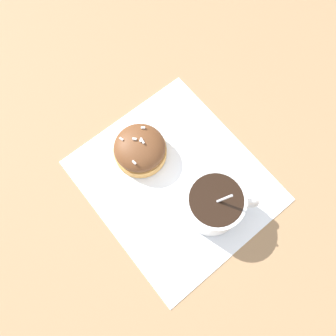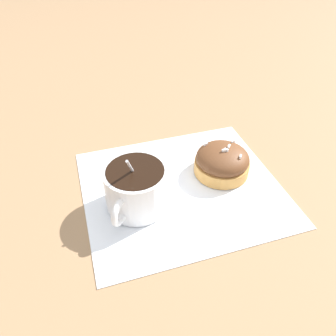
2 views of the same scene
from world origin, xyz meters
name	(u,v)px [view 1 (image 1 of 2)]	position (x,y,z in m)	size (l,w,h in m)	color
ground_plane	(175,181)	(0.00, 0.00, 0.00)	(3.00, 3.00, 0.00)	#93704C
paper_napkin	(175,180)	(0.00, 0.00, 0.00)	(0.35, 0.32, 0.00)	white
coffee_cup	(215,204)	(-0.08, -0.01, 0.04)	(0.10, 0.10, 0.10)	white
frosted_pastry	(140,149)	(0.08, 0.01, 0.03)	(0.09, 0.09, 0.05)	#D19347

